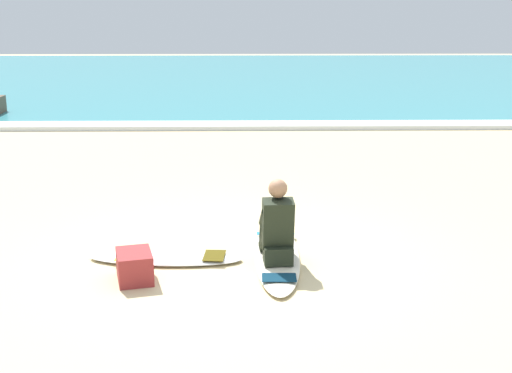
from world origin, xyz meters
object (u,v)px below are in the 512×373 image
at_px(surfboard_main, 277,255).
at_px(beach_bag, 135,266).
at_px(surfer_seated, 277,229).
at_px(surfboard_spare_near, 166,258).

relative_size(surfboard_main, beach_bag, 5.01).
bearing_deg(surfer_seated, beach_bag, -165.07).
bearing_deg(beach_bag, surfer_seated, 14.93).
height_order(surfboard_spare_near, beach_bag, beach_bag).
xyz_separation_m(surfboard_main, beach_bag, (-1.56, -0.64, 0.12)).
distance_m(surfboard_main, beach_bag, 1.69).
height_order(surfboard_main, surfboard_spare_near, same).
bearing_deg(surfboard_main, beach_bag, -157.73).
bearing_deg(surfboard_spare_near, surfboard_main, 2.48).
bearing_deg(beach_bag, surfboard_main, 22.27).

